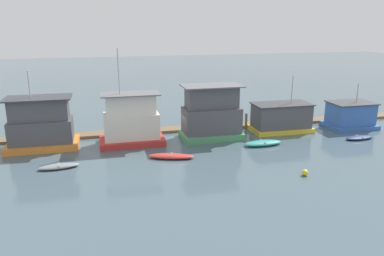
% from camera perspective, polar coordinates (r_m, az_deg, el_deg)
% --- Properties ---
extents(ground_plane, '(200.00, 200.00, 0.00)m').
position_cam_1_polar(ground_plane, '(39.69, -0.34, -1.56)').
color(ground_plane, '#475B66').
extents(dock_walkway, '(59.60, 1.86, 0.30)m').
position_cam_1_polar(dock_walkway, '(42.64, -1.33, -0.11)').
color(dock_walkway, brown).
rests_on(dock_walkway, ground_plane).
extents(houseboat_orange, '(6.71, 3.93, 7.55)m').
position_cam_1_polar(houseboat_orange, '(38.93, -22.02, 0.35)').
color(houseboat_orange, orange).
rests_on(houseboat_orange, ground_plane).
extents(houseboat_red, '(6.41, 3.68, 9.49)m').
position_cam_1_polar(houseboat_red, '(37.84, -9.22, 0.91)').
color(houseboat_red, red).
rests_on(houseboat_red, ground_plane).
extents(houseboat_green, '(6.34, 3.67, 5.67)m').
position_cam_1_polar(houseboat_green, '(39.12, 2.97, 2.06)').
color(houseboat_green, '#4C9360').
rests_on(houseboat_green, ground_plane).
extents(houseboat_yellow, '(6.66, 3.54, 6.18)m').
position_cam_1_polar(houseboat_yellow, '(43.07, 13.42, 1.54)').
color(houseboat_yellow, gold).
rests_on(houseboat_yellow, ground_plane).
extents(houseboat_blue, '(5.43, 3.92, 5.18)m').
position_cam_1_polar(houseboat_blue, '(47.08, 22.96, 1.76)').
color(houseboat_blue, '#3866B7').
rests_on(houseboat_blue, ground_plane).
extents(dinghy_grey, '(3.39, 1.38, 0.39)m').
position_cam_1_polar(dinghy_grey, '(33.50, -19.62, -5.53)').
color(dinghy_grey, gray).
rests_on(dinghy_grey, ground_plane).
extents(dinghy_red, '(4.29, 2.29, 0.43)m').
position_cam_1_polar(dinghy_red, '(33.87, -3.18, -4.31)').
color(dinghy_red, red).
rests_on(dinghy_red, ground_plane).
extents(dinghy_teal, '(3.99, 1.53, 0.49)m').
position_cam_1_polar(dinghy_teal, '(37.99, 10.74, -2.26)').
color(dinghy_teal, teal).
rests_on(dinghy_teal, ground_plane).
extents(dinghy_navy, '(3.28, 1.42, 0.37)m').
position_cam_1_polar(dinghy_navy, '(43.03, 24.14, -1.34)').
color(dinghy_navy, navy).
rests_on(dinghy_navy, ground_plane).
extents(mooring_post_far_right, '(0.25, 0.25, 1.30)m').
position_cam_1_polar(mooring_post_far_right, '(49.20, 21.53, 1.54)').
color(mooring_post_far_right, brown).
rests_on(mooring_post_far_right, ground_plane).
extents(mooring_post_near_right, '(0.29, 0.29, 1.84)m').
position_cam_1_polar(mooring_post_near_right, '(43.38, 8.24, 1.06)').
color(mooring_post_near_right, '#846B4C').
rests_on(mooring_post_near_right, ground_plane).
extents(buoy_yellow, '(0.51, 0.51, 0.51)m').
position_cam_1_polar(buoy_yellow, '(31.52, 16.85, -6.51)').
color(buoy_yellow, yellow).
rests_on(buoy_yellow, ground_plane).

